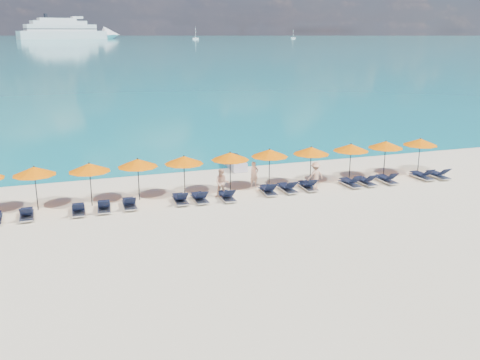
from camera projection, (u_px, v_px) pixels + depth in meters
name	position (u px, v px, depth m)	size (l,w,h in m)	color
ground	(260.00, 221.00, 25.13)	(1400.00, 1400.00, 0.00)	beige
sea	(61.00, 39.00, 627.16)	(1600.00, 1300.00, 0.01)	#1FA9B2
cruise_ship	(72.00, 31.00, 587.60)	(113.25, 52.26, 31.53)	silver
sailboat_near	(196.00, 38.00, 556.70)	(6.62, 2.21, 12.13)	silver
sailboat_far	(293.00, 38.00, 621.07)	(5.45, 1.82, 9.99)	silver
jetski	(236.00, 163.00, 34.54)	(1.03, 2.46, 0.86)	#B6B2C6
beachgoer_a	(254.00, 175.00, 30.36)	(0.54, 0.36, 1.49)	tan
beachgoer_b	(222.00, 183.00, 28.48)	(0.76, 0.44, 1.57)	tan
beachgoer_c	(315.00, 175.00, 30.14)	(0.98, 0.46, 1.52)	tan
umbrella_1	(34.00, 171.00, 26.11)	(2.10, 2.10, 2.28)	black
umbrella_2	(89.00, 167.00, 26.78)	(2.10, 2.10, 2.28)	black
umbrella_3	(138.00, 163.00, 27.70)	(2.10, 2.10, 2.28)	black
umbrella_4	(184.00, 160.00, 28.32)	(2.10, 2.10, 2.28)	black
umbrella_5	(230.00, 156.00, 29.18)	(2.10, 2.10, 2.28)	black
umbrella_6	(270.00, 153.00, 29.94)	(2.10, 2.10, 2.28)	black
umbrella_7	(311.00, 151.00, 30.54)	(2.10, 2.10, 2.28)	black
umbrella_8	(351.00, 147.00, 31.35)	(2.10, 2.10, 2.28)	black
umbrella_9	(386.00, 145.00, 32.15)	(2.10, 2.10, 2.28)	black
umbrella_10	(420.00, 142.00, 32.93)	(2.10, 2.10, 2.28)	black
lounger_2	(27.00, 214.00, 25.36)	(0.65, 1.71, 0.66)	silver
lounger_3	(78.00, 209.00, 26.01)	(0.65, 1.71, 0.66)	silver
lounger_4	(104.00, 206.00, 26.45)	(0.76, 1.75, 0.66)	silver
lounger_5	(129.00, 203.00, 26.92)	(0.66, 1.71, 0.66)	silver
lounger_6	(180.00, 199.00, 27.66)	(0.66, 1.71, 0.66)	silver
lounger_7	(200.00, 197.00, 27.87)	(0.64, 1.71, 0.66)	silver
lounger_8	(227.00, 196.00, 28.17)	(0.65, 1.71, 0.66)	silver
lounger_9	(268.00, 190.00, 29.21)	(0.72, 1.73, 0.66)	silver
lounger_10	(287.00, 188.00, 29.61)	(0.65, 1.71, 0.66)	silver
lounger_11	(308.00, 185.00, 30.03)	(0.68, 1.72, 0.66)	silver
lounger_12	(350.00, 182.00, 30.65)	(0.70, 1.73, 0.66)	silver
lounger_13	(365.00, 181.00, 30.96)	(0.70, 1.73, 0.66)	silver
lounger_14	(387.00, 179.00, 31.35)	(0.63, 1.70, 0.66)	silver
lounger_15	(422.00, 175.00, 32.15)	(0.71, 1.73, 0.66)	silver
lounger_16	(438.00, 174.00, 32.33)	(0.67, 1.72, 0.66)	silver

